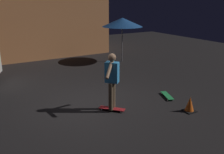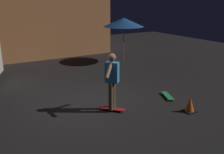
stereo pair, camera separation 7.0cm
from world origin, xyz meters
name	(u,v)px [view 2 (the right image)]	position (x,y,z in m)	size (l,w,h in m)	color
ground_plane	(90,104)	(0.00, 0.00, 0.00)	(28.00, 28.00, 0.00)	black
low_building	(9,27)	(-0.86, 8.98, 1.67)	(10.97, 4.39, 3.35)	#C67A47
patio_umbrella	(124,22)	(4.01, 4.34, 2.07)	(2.10, 2.10, 2.30)	slate
skateboard_ridden	(112,109)	(0.36, -0.78, 0.06)	(0.67, 0.71, 0.07)	#AD1E23
skateboard_spare	(168,96)	(2.53, -0.81, 0.06)	(0.47, 0.80, 0.07)	green
skater	(112,77)	(0.36, -0.78, 1.04)	(0.79, 0.72, 1.67)	brown
traffic_cone	(190,105)	(2.31, -2.01, 0.21)	(0.34, 0.34, 0.46)	black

